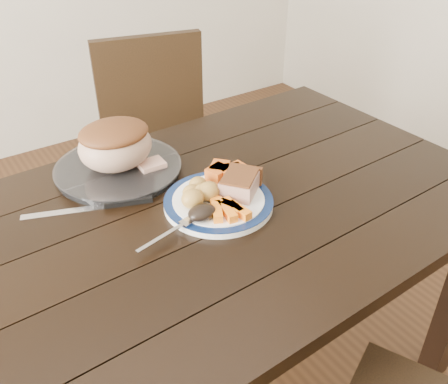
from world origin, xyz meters
TOP-DOWN VIEW (x-y plane):
  - dining_table at (0.00, 0.00)m, footprint 1.63×0.96m
  - chair_far at (0.29, 0.74)m, footprint 0.51×0.52m
  - dinner_plate at (0.08, 0.00)m, footprint 0.27×0.27m
  - plate_rim at (0.08, 0.00)m, footprint 0.27×0.27m
  - serving_platter at (-0.06, 0.29)m, footprint 0.34×0.34m
  - pork_slice at (0.14, -0.00)m, footprint 0.13×0.13m
  - roasted_potatoes at (0.03, 0.02)m, footprint 0.11×0.10m
  - carrot_batons at (0.06, -0.06)m, footprint 0.09×0.11m
  - pumpkin_wedges at (0.14, 0.07)m, footprint 0.11×0.09m
  - dark_mushroom at (0.00, -0.04)m, footprint 0.07×0.05m
  - fork at (-0.08, -0.05)m, footprint 0.18×0.06m
  - roast_joint at (-0.06, 0.29)m, footprint 0.20×0.17m
  - cut_slice at (0.01, 0.23)m, footprint 0.07×0.06m
  - carving_knife at (-0.14, 0.15)m, footprint 0.31×0.13m

SIDE VIEW (x-z plane):
  - chair_far at x=0.29m, z-range 0.06..0.99m
  - dining_table at x=0.00m, z-range 0.28..1.03m
  - carving_knife at x=-0.14m, z-range 0.75..0.76m
  - dinner_plate at x=0.08m, z-range 0.75..0.77m
  - serving_platter at x=-0.06m, z-range 0.75..0.77m
  - plate_rim at x=0.08m, z-range 0.76..0.78m
  - fork at x=-0.08m, z-range 0.77..0.77m
  - cut_slice at x=0.01m, z-range 0.77..0.78m
  - carrot_batons at x=0.06m, z-range 0.77..0.79m
  - dark_mushroom at x=0.00m, z-range 0.77..0.80m
  - pumpkin_wedges at x=0.14m, z-range 0.77..0.81m
  - roasted_potatoes at x=0.03m, z-range 0.77..0.82m
  - pork_slice at x=0.14m, z-range 0.77..0.82m
  - roast_joint at x=-0.06m, z-range 0.77..0.90m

